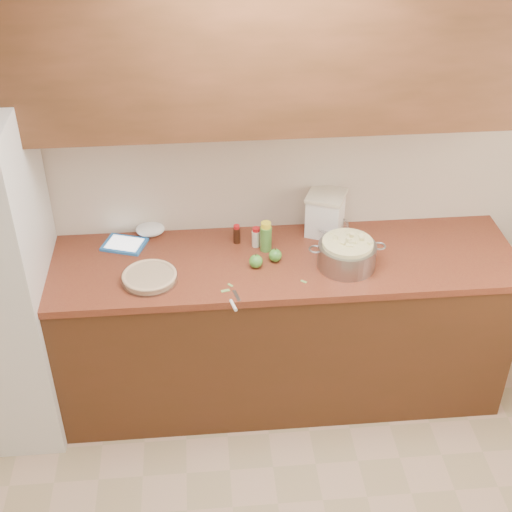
{
  "coord_description": "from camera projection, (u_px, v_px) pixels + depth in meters",
  "views": [
    {
      "loc": [
        -0.3,
        -1.52,
        3.01
      ],
      "look_at": [
        -0.04,
        1.43,
        0.98
      ],
      "focal_mm": 50.0,
      "sensor_mm": 36.0,
      "label": 1
    }
  ],
  "objects": [
    {
      "name": "room_shell",
      "position": [
        309.0,
        428.0,
        2.24
      ],
      "size": [
        3.6,
        3.6,
        3.6
      ],
      "color": "tan",
      "rests_on": "ground"
    },
    {
      "name": "counter_run",
      "position": [
        263.0,
        328.0,
        3.92
      ],
      "size": [
        2.64,
        0.68,
        0.92
      ],
      "color": "#462513",
      "rests_on": "ground"
    },
    {
      "name": "upper_cabinets",
      "position": [
        261.0,
        53.0,
        3.21
      ],
      "size": [
        2.6,
        0.34,
        0.7
      ],
      "primitive_type": "cube",
      "color": "brown",
      "rests_on": "room_shell"
    },
    {
      "name": "pie",
      "position": [
        150.0,
        277.0,
        3.5
      ],
      "size": [
        0.28,
        0.28,
        0.04
      ],
      "rotation": [
        0.0,
        0.0,
        -0.0
      ],
      "color": "silver",
      "rests_on": "counter_run"
    },
    {
      "name": "colander",
      "position": [
        347.0,
        254.0,
        3.58
      ],
      "size": [
        0.39,
        0.29,
        0.15
      ],
      "rotation": [
        0.0,
        0.0,
        0.12
      ],
      "color": "gray",
      "rests_on": "counter_run"
    },
    {
      "name": "flour_canister",
      "position": [
        325.0,
        213.0,
        3.81
      ],
      "size": [
        0.25,
        0.25,
        0.24
      ],
      "rotation": [
        0.0,
        0.0,
        -0.4
      ],
      "color": "white",
      "rests_on": "counter_run"
    },
    {
      "name": "tablet",
      "position": [
        124.0,
        244.0,
        3.77
      ],
      "size": [
        0.26,
        0.22,
        0.02
      ],
      "rotation": [
        0.0,
        0.0,
        -0.33
      ],
      "color": "blue",
      "rests_on": "counter_run"
    },
    {
      "name": "paring_knife",
      "position": [
        234.0,
        304.0,
        3.35
      ],
      "size": [
        0.06,
        0.17,
        0.02
      ],
      "rotation": [
        0.0,
        0.0,
        0.25
      ],
      "color": "gray",
      "rests_on": "counter_run"
    },
    {
      "name": "lemon_bottle",
      "position": [
        266.0,
        237.0,
        3.7
      ],
      "size": [
        0.06,
        0.06,
        0.17
      ],
      "rotation": [
        0.0,
        0.0,
        -0.12
      ],
      "color": "#4C8C38",
      "rests_on": "counter_run"
    },
    {
      "name": "cinnamon_shaker",
      "position": [
        256.0,
        237.0,
        3.74
      ],
      "size": [
        0.05,
        0.05,
        0.11
      ],
      "rotation": [
        0.0,
        0.0,
        -0.33
      ],
      "color": "beige",
      "rests_on": "counter_run"
    },
    {
      "name": "vanilla_bottle",
      "position": [
        237.0,
        234.0,
        3.77
      ],
      "size": [
        0.04,
        0.04,
        0.11
      ],
      "rotation": [
        0.0,
        0.0,
        0.25
      ],
      "color": "black",
      "rests_on": "counter_run"
    },
    {
      "name": "mixing_bowl",
      "position": [
        331.0,
        229.0,
        3.84
      ],
      "size": [
        0.19,
        0.19,
        0.07
      ],
      "rotation": [
        0.0,
        0.0,
        0.06
      ],
      "color": "silver",
      "rests_on": "counter_run"
    },
    {
      "name": "paper_towel",
      "position": [
        150.0,
        229.0,
        3.84
      ],
      "size": [
        0.16,
        0.14,
        0.06
      ],
      "primitive_type": "ellipsoid",
      "rotation": [
        0.0,
        0.0,
        0.06
      ],
      "color": "white",
      "rests_on": "counter_run"
    },
    {
      "name": "apple_left",
      "position": [
        256.0,
        261.0,
        3.59
      ],
      "size": [
        0.07,
        0.07,
        0.08
      ],
      "color": "#448D2F",
      "rests_on": "counter_run"
    },
    {
      "name": "apple_center",
      "position": [
        275.0,
        255.0,
        3.64
      ],
      "size": [
        0.07,
        0.07,
        0.08
      ],
      "color": "#448D2F",
      "rests_on": "counter_run"
    },
    {
      "name": "peel_a",
      "position": [
        304.0,
        282.0,
        3.51
      ],
      "size": [
        0.03,
        0.03,
        0.0
      ],
      "primitive_type": "cube",
      "rotation": [
        0.0,
        0.0,
        2.45
      ],
      "color": "#7CAE54",
      "rests_on": "counter_run"
    },
    {
      "name": "peel_b",
      "position": [
        230.0,
        285.0,
        3.48
      ],
      "size": [
        0.03,
        0.03,
        0.0
      ],
      "primitive_type": "cube",
      "rotation": [
        0.0,
        0.0,
        -0.88
      ],
      "color": "#7CAE54",
      "rests_on": "counter_run"
    },
    {
      "name": "peel_c",
      "position": [
        225.0,
        291.0,
        3.45
      ],
      "size": [
        0.04,
        0.03,
        0.0
      ],
      "primitive_type": "cube",
      "rotation": [
        0.0,
        0.0,
        0.25
      ],
      "color": "#7CAE54",
      "rests_on": "counter_run"
    }
  ]
}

